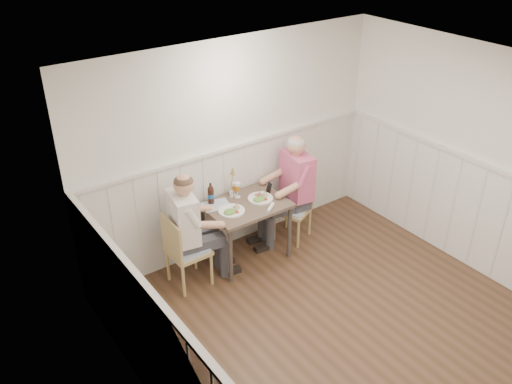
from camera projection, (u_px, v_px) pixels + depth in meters
ground_plane at (359, 341)px, 5.44m from camera, size 4.50×4.50×0.00m
room_shell at (375, 212)px, 4.70m from camera, size 4.04×4.54×2.60m
wainscot at (317, 252)px, 5.59m from camera, size 4.00×4.49×1.34m
dining_table at (246, 211)px, 6.38m from camera, size 0.95×0.70×0.75m
chair_right at (295, 205)px, 6.88m from camera, size 0.53×0.53×0.84m
chair_left at (184, 249)px, 5.99m from camera, size 0.43×0.43×0.89m
man_in_pink at (293, 196)px, 6.79m from camera, size 0.71×0.49×1.44m
diner_cream at (189, 237)px, 6.02m from camera, size 0.69×0.49×1.39m
plate_man at (260, 198)px, 6.40m from camera, size 0.30×0.30×0.08m
plate_diner at (231, 211)px, 6.15m from camera, size 0.31×0.31×0.08m
beer_glass_a at (234, 187)px, 6.45m from camera, size 0.07×0.07×0.17m
beer_glass_b at (237, 188)px, 6.40m from camera, size 0.08×0.08×0.20m
beer_bottle at (211, 194)px, 6.28m from camera, size 0.08×0.08×0.27m
rolled_napkin at (271, 207)px, 6.22m from camera, size 0.17×0.14×0.04m
grass_vase at (231, 184)px, 6.38m from camera, size 0.05×0.05×0.40m
gingham_mat at (216, 205)px, 6.30m from camera, size 0.36×0.32×0.01m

